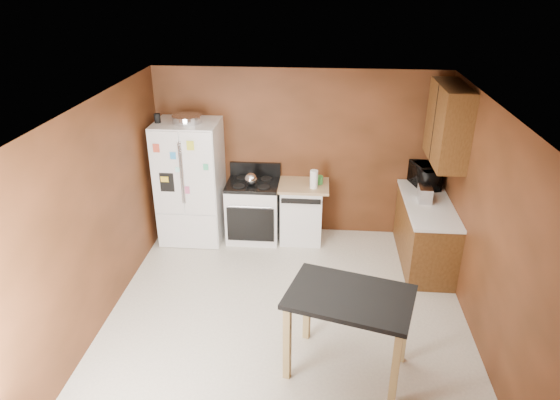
# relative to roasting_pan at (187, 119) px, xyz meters

# --- Properties ---
(floor) EXTENTS (4.50, 4.50, 0.00)m
(floor) POSITION_rel_roasting_pan_xyz_m (1.53, -1.86, -1.85)
(floor) COLOR silver
(floor) RESTS_ON ground
(ceiling) EXTENTS (4.50, 4.50, 0.00)m
(ceiling) POSITION_rel_roasting_pan_xyz_m (1.53, -1.86, 0.65)
(ceiling) COLOR white
(ceiling) RESTS_ON ground
(wall_back) EXTENTS (4.20, 0.00, 4.20)m
(wall_back) POSITION_rel_roasting_pan_xyz_m (1.53, 0.39, -0.60)
(wall_back) COLOR brown
(wall_back) RESTS_ON ground
(wall_front) EXTENTS (4.20, 0.00, 4.20)m
(wall_front) POSITION_rel_roasting_pan_xyz_m (1.53, -4.11, -0.60)
(wall_front) COLOR brown
(wall_front) RESTS_ON ground
(wall_left) EXTENTS (0.00, 4.50, 4.50)m
(wall_left) POSITION_rel_roasting_pan_xyz_m (-0.57, -1.86, -0.60)
(wall_left) COLOR brown
(wall_left) RESTS_ON ground
(wall_right) EXTENTS (0.00, 4.50, 4.50)m
(wall_right) POSITION_rel_roasting_pan_xyz_m (3.63, -1.86, -0.60)
(wall_right) COLOR brown
(wall_right) RESTS_ON ground
(roasting_pan) EXTENTS (0.41, 0.41, 0.10)m
(roasting_pan) POSITION_rel_roasting_pan_xyz_m (0.00, 0.00, 0.00)
(roasting_pan) COLOR silver
(roasting_pan) RESTS_ON refrigerator
(pen_cup) EXTENTS (0.09, 0.09, 0.13)m
(pen_cup) POSITION_rel_roasting_pan_xyz_m (-0.40, -0.05, 0.01)
(pen_cup) COLOR black
(pen_cup) RESTS_ON refrigerator
(kettle) EXTENTS (0.18, 0.18, 0.18)m
(kettle) POSITION_rel_roasting_pan_xyz_m (0.88, -0.03, -0.86)
(kettle) COLOR silver
(kettle) RESTS_ON gas_range
(paper_towel) EXTENTS (0.12, 0.12, 0.26)m
(paper_towel) POSITION_rel_roasting_pan_xyz_m (1.78, -0.02, -0.83)
(paper_towel) COLOR white
(paper_towel) RESTS_ON dishwasher
(green_canister) EXTENTS (0.12, 0.12, 0.12)m
(green_canister) POSITION_rel_roasting_pan_xyz_m (1.85, 0.13, -0.90)
(green_canister) COLOR green
(green_canister) RESTS_ON dishwasher
(toaster) EXTENTS (0.18, 0.28, 0.20)m
(toaster) POSITION_rel_roasting_pan_xyz_m (3.27, -0.36, -0.85)
(toaster) COLOR silver
(toaster) RESTS_ON right_cabinets
(microwave) EXTENTS (0.49, 0.60, 0.29)m
(microwave) POSITION_rel_roasting_pan_xyz_m (3.35, 0.16, -0.81)
(microwave) COLOR black
(microwave) RESTS_ON right_cabinets
(refrigerator) EXTENTS (0.90, 0.80, 1.80)m
(refrigerator) POSITION_rel_roasting_pan_xyz_m (-0.02, 0.01, -0.95)
(refrigerator) COLOR white
(refrigerator) RESTS_ON ground
(gas_range) EXTENTS (0.76, 0.68, 1.10)m
(gas_range) POSITION_rel_roasting_pan_xyz_m (0.89, 0.07, -1.39)
(gas_range) COLOR white
(gas_range) RESTS_ON ground
(dishwasher) EXTENTS (0.78, 0.63, 0.89)m
(dishwasher) POSITION_rel_roasting_pan_xyz_m (1.61, 0.09, -1.40)
(dishwasher) COLOR white
(dishwasher) RESTS_ON ground
(right_cabinets) EXTENTS (0.63, 1.58, 2.45)m
(right_cabinets) POSITION_rel_roasting_pan_xyz_m (3.37, -0.38, -0.94)
(right_cabinets) COLOR brown
(right_cabinets) RESTS_ON ground
(island) EXTENTS (1.35, 1.08, 0.91)m
(island) POSITION_rel_roasting_pan_xyz_m (2.19, -2.61, -1.09)
(island) COLOR black
(island) RESTS_ON ground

